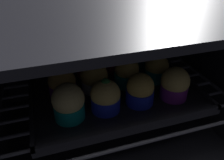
{
  "coord_description": "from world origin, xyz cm",
  "views": [
    {
      "loc": [
        -14.77,
        -24.75,
        47.33
      ],
      "look_at": [
        0.0,
        21.15,
        17.23
      ],
      "focal_mm": 36.63,
      "sensor_mm": 36.0,
      "label": 1
    }
  ],
  "objects_px": {
    "baking_tray": "(112,88)",
    "muffin_row1_col2": "(127,72)",
    "muffin_row1_col3": "(156,69)",
    "muffin_row2_col2": "(117,59)",
    "muffin_row0_col1": "(105,97)",
    "muffin_row2_col0": "(59,65)",
    "muffin_row0_col0": "(69,103)",
    "muffin_row1_col1": "(94,78)",
    "muffin_row2_col1": "(88,64)",
    "muffin_row0_col2": "(140,90)",
    "muffin_row1_col0": "(62,84)",
    "muffin_row0_col3": "(175,84)",
    "muffin_row2_col3": "(144,54)"
  },
  "relations": [
    {
      "from": "muffin_row0_col2",
      "to": "muffin_row1_col2",
      "type": "relative_size",
      "value": 0.97
    },
    {
      "from": "muffin_row1_col0",
      "to": "muffin_row2_col0",
      "type": "distance_m",
      "value": 0.08
    },
    {
      "from": "baking_tray",
      "to": "muffin_row0_col3",
      "type": "distance_m",
      "value": 0.16
    },
    {
      "from": "muffin_row0_col3",
      "to": "muffin_row0_col1",
      "type": "bearing_deg",
      "value": 178.39
    },
    {
      "from": "muffin_row2_col0",
      "to": "muffin_row2_col3",
      "type": "xyz_separation_m",
      "value": [
        0.24,
        -0.0,
        -0.0
      ]
    },
    {
      "from": "muffin_row0_col1",
      "to": "muffin_row0_col2",
      "type": "relative_size",
      "value": 1.05
    },
    {
      "from": "muffin_row0_col1",
      "to": "muffin_row2_col0",
      "type": "relative_size",
      "value": 0.9
    },
    {
      "from": "muffin_row1_col1",
      "to": "muffin_row2_col2",
      "type": "distance_m",
      "value": 0.11
    },
    {
      "from": "muffin_row1_col3",
      "to": "muffin_row2_col2",
      "type": "height_order",
      "value": "muffin_row2_col2"
    },
    {
      "from": "muffin_row0_col2",
      "to": "muffin_row2_col3",
      "type": "xyz_separation_m",
      "value": [
        0.08,
        0.16,
        0.0
      ]
    },
    {
      "from": "muffin_row1_col1",
      "to": "muffin_row2_col2",
      "type": "height_order",
      "value": "muffin_row2_col2"
    },
    {
      "from": "muffin_row0_col3",
      "to": "muffin_row1_col1",
      "type": "distance_m",
      "value": 0.19
    },
    {
      "from": "muffin_row0_col0",
      "to": "muffin_row2_col0",
      "type": "relative_size",
      "value": 0.93
    },
    {
      "from": "muffin_row0_col0",
      "to": "muffin_row2_col2",
      "type": "distance_m",
      "value": 0.23
    },
    {
      "from": "baking_tray",
      "to": "muffin_row1_col2",
      "type": "relative_size",
      "value": 5.26
    },
    {
      "from": "muffin_row0_col2",
      "to": "muffin_row2_col3",
      "type": "distance_m",
      "value": 0.18
    },
    {
      "from": "muffin_row0_col2",
      "to": "muffin_row2_col3",
      "type": "height_order",
      "value": "muffin_row2_col3"
    },
    {
      "from": "muffin_row0_col0",
      "to": "muffin_row0_col1",
      "type": "distance_m",
      "value": 0.08
    },
    {
      "from": "muffin_row1_col1",
      "to": "muffin_row2_col1",
      "type": "bearing_deg",
      "value": 89.49
    },
    {
      "from": "muffin_row0_col2",
      "to": "muffin_row1_col0",
      "type": "xyz_separation_m",
      "value": [
        -0.16,
        0.08,
        -0.0
      ]
    },
    {
      "from": "baking_tray",
      "to": "muffin_row0_col0",
      "type": "distance_m",
      "value": 0.15
    },
    {
      "from": "muffin_row0_col0",
      "to": "muffin_row1_col3",
      "type": "distance_m",
      "value": 0.25
    },
    {
      "from": "muffin_row0_col3",
      "to": "muffin_row1_col3",
      "type": "distance_m",
      "value": 0.08
    },
    {
      "from": "muffin_row1_col1",
      "to": "muffin_row2_col1",
      "type": "height_order",
      "value": "same"
    },
    {
      "from": "baking_tray",
      "to": "muffin_row2_col1",
      "type": "relative_size",
      "value": 5.49
    },
    {
      "from": "muffin_row0_col1",
      "to": "muffin_row1_col0",
      "type": "height_order",
      "value": "muffin_row0_col1"
    },
    {
      "from": "baking_tray",
      "to": "muffin_row1_col2",
      "type": "bearing_deg",
      "value": 2.32
    },
    {
      "from": "muffin_row0_col2",
      "to": "muffin_row2_col1",
      "type": "height_order",
      "value": "same"
    },
    {
      "from": "muffin_row0_col0",
      "to": "muffin_row2_col0",
      "type": "height_order",
      "value": "muffin_row2_col0"
    },
    {
      "from": "muffin_row1_col3",
      "to": "muffin_row2_col3",
      "type": "bearing_deg",
      "value": 87.94
    },
    {
      "from": "muffin_row0_col0",
      "to": "muffin_row2_col0",
      "type": "bearing_deg",
      "value": 89.81
    },
    {
      "from": "muffin_row0_col0",
      "to": "muffin_row0_col1",
      "type": "height_order",
      "value": "muffin_row0_col0"
    },
    {
      "from": "muffin_row2_col0",
      "to": "muffin_row2_col1",
      "type": "distance_m",
      "value": 0.08
    },
    {
      "from": "muffin_row0_col1",
      "to": "muffin_row0_col3",
      "type": "height_order",
      "value": "same"
    },
    {
      "from": "muffin_row1_col3",
      "to": "muffin_row2_col2",
      "type": "relative_size",
      "value": 0.94
    },
    {
      "from": "baking_tray",
      "to": "muffin_row1_col2",
      "type": "height_order",
      "value": "muffin_row1_col2"
    },
    {
      "from": "muffin_row0_col0",
      "to": "muffin_row0_col3",
      "type": "xyz_separation_m",
      "value": [
        0.24,
        -0.0,
        -0.0
      ]
    },
    {
      "from": "muffin_row0_col3",
      "to": "muffin_row2_col3",
      "type": "height_order",
      "value": "muffin_row2_col3"
    },
    {
      "from": "muffin_row0_col0",
      "to": "muffin_row0_col1",
      "type": "xyz_separation_m",
      "value": [
        0.08,
        0.0,
        -0.0
      ]
    },
    {
      "from": "muffin_row0_col1",
      "to": "muffin_row1_col1",
      "type": "height_order",
      "value": "muffin_row0_col1"
    },
    {
      "from": "muffin_row0_col1",
      "to": "muffin_row2_col1",
      "type": "height_order",
      "value": "muffin_row0_col1"
    },
    {
      "from": "baking_tray",
      "to": "muffin_row1_col2",
      "type": "distance_m",
      "value": 0.06
    },
    {
      "from": "muffin_row1_col1",
      "to": "muffin_row2_col1",
      "type": "distance_m",
      "value": 0.07
    },
    {
      "from": "baking_tray",
      "to": "muffin_row0_col2",
      "type": "xyz_separation_m",
      "value": [
        0.04,
        -0.08,
        0.04
      ]
    },
    {
      "from": "muffin_row0_col3",
      "to": "muffin_row1_col0",
      "type": "relative_size",
      "value": 1.07
    },
    {
      "from": "baking_tray",
      "to": "muffin_row0_col0",
      "type": "bearing_deg",
      "value": -145.35
    },
    {
      "from": "baking_tray",
      "to": "muffin_row2_col0",
      "type": "height_order",
      "value": "muffin_row2_col0"
    },
    {
      "from": "muffin_row0_col0",
      "to": "muffin_row0_col3",
      "type": "bearing_deg",
      "value": -0.54
    },
    {
      "from": "muffin_row1_col1",
      "to": "muffin_row0_col2",
      "type": "bearing_deg",
      "value": -44.9
    },
    {
      "from": "muffin_row0_col0",
      "to": "muffin_row1_col0",
      "type": "relative_size",
      "value": 1.11
    }
  ]
}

